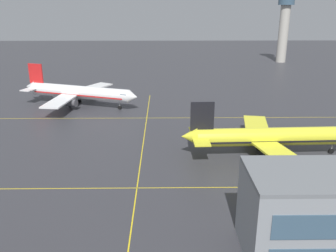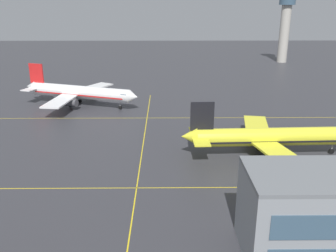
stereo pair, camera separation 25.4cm
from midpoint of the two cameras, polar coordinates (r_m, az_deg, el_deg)
airliner_second_row at (r=78.43m, az=15.87°, el=-1.68°), size 38.23×33.00×11.90m
airliner_third_row at (r=116.43m, az=-14.15°, el=5.22°), size 38.84×33.25×12.44m
taxiway_markings at (r=64.09m, az=-5.07°, el=-9.78°), size 117.16×133.77×0.01m
control_tower at (r=208.26m, az=17.96°, el=15.22°), size 8.82×8.82×34.90m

